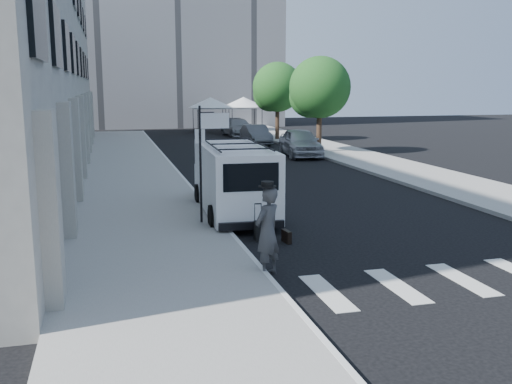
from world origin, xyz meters
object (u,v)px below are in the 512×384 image
briefcase (286,237)px  parked_car_c (238,128)px  businessman (267,232)px  suitcase (259,231)px  parked_car_a (300,142)px  parked_car_b (256,135)px  cargo_van (233,179)px

briefcase → parked_car_c: size_ratio=0.09×
businessman → parked_car_c: businessman is taller
suitcase → parked_car_a: (7.38, 17.85, 0.57)m
briefcase → businessman: bearing=-123.4°
parked_car_b → parked_car_c: 7.26m
cargo_van → parked_car_b: (6.50, 21.77, -0.47)m
businessman → briefcase: bearing=-154.5°
parked_car_b → parked_car_c: bearing=88.5°
cargo_van → parked_car_c: bearing=79.3°
parked_car_b → briefcase: bearing=-101.7°
parked_car_a → suitcase: bearing=-106.7°
cargo_van → parked_car_c: size_ratio=1.21×
businessman → parked_car_a: bearing=-148.8°
briefcase → parked_car_b: parked_car_b is taller
businessman → briefcase: 2.92m
suitcase → businessman: bearing=-98.0°
cargo_van → parked_car_a: bearing=65.5°
briefcase → parked_car_b: (5.87, 25.61, 0.55)m
briefcase → cargo_van: size_ratio=0.07×
parked_car_c → briefcase: bearing=-103.5°
businessman → cargo_van: 6.37m
suitcase → parked_car_b: (6.54, 25.21, 0.45)m
suitcase → parked_car_a: bearing=71.0°
cargo_van → parked_car_c: 29.83m
briefcase → parked_car_b: bearing=70.4°
briefcase → parked_car_a: parked_car_a is taller
cargo_van → businessman: bearing=-93.1°
briefcase → cargo_van: 4.02m
businessman → briefcase: (1.26, 2.50, -0.85)m
businessman → suitcase: size_ratio=2.00×
suitcase → briefcase: bearing=-28.0°
parked_car_c → cargo_van: bearing=-106.0°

